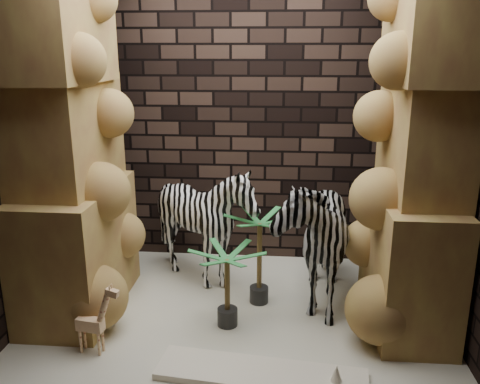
# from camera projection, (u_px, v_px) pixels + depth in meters

# --- Properties ---
(floor) EXTENTS (3.50, 3.50, 0.00)m
(floor) POSITION_uv_depth(u_px,v_px,m) (237.00, 312.00, 4.40)
(floor) COLOR beige
(floor) RESTS_ON ground
(wall_back) EXTENTS (3.50, 0.00, 3.50)m
(wall_back) POSITION_uv_depth(u_px,v_px,m) (248.00, 122.00, 5.18)
(wall_back) COLOR black
(wall_back) RESTS_ON ground
(wall_front) EXTENTS (3.50, 0.00, 3.50)m
(wall_front) POSITION_uv_depth(u_px,v_px,m) (217.00, 185.00, 2.79)
(wall_front) COLOR black
(wall_front) RESTS_ON ground
(wall_left) EXTENTS (0.00, 3.00, 3.00)m
(wall_left) POSITION_uv_depth(u_px,v_px,m) (27.00, 140.00, 4.13)
(wall_left) COLOR black
(wall_left) RESTS_ON ground
(wall_right) EXTENTS (0.00, 3.00, 3.00)m
(wall_right) POSITION_uv_depth(u_px,v_px,m) (464.00, 147.00, 3.84)
(wall_right) COLOR black
(wall_right) RESTS_ON ground
(rock_pillar_left) EXTENTS (0.68, 1.30, 3.00)m
(rock_pillar_left) POSITION_uv_depth(u_px,v_px,m) (68.00, 141.00, 4.10)
(rock_pillar_left) COLOR #B39D49
(rock_pillar_left) RESTS_ON floor
(rock_pillar_right) EXTENTS (0.58, 1.25, 3.00)m
(rock_pillar_right) POSITION_uv_depth(u_px,v_px,m) (420.00, 147.00, 3.86)
(rock_pillar_right) COLOR #B39D49
(rock_pillar_right) RESTS_ON floor
(zebra_right) EXTENTS (0.71, 1.27, 1.47)m
(zebra_right) POSITION_uv_depth(u_px,v_px,m) (311.00, 223.00, 4.46)
(zebra_right) COLOR white
(zebra_right) RESTS_ON floor
(zebra_left) EXTENTS (1.13, 1.34, 1.12)m
(zebra_left) POSITION_uv_depth(u_px,v_px,m) (205.00, 229.00, 4.80)
(zebra_left) COLOR white
(zebra_left) RESTS_ON floor
(giraffe_toy) EXTENTS (0.32, 0.15, 0.60)m
(giraffe_toy) POSITION_uv_depth(u_px,v_px,m) (90.00, 317.00, 3.74)
(giraffe_toy) COLOR #FDCC92
(giraffe_toy) RESTS_ON floor
(palm_front) EXTENTS (0.36, 0.36, 0.86)m
(palm_front) POSITION_uv_depth(u_px,v_px,m) (259.00, 258.00, 4.45)
(palm_front) COLOR #227032
(palm_front) RESTS_ON floor
(palm_back) EXTENTS (0.36, 0.36, 0.69)m
(palm_back) POSITION_uv_depth(u_px,v_px,m) (227.00, 287.00, 4.10)
(palm_back) COLOR #227032
(palm_back) RESTS_ON floor
(surfboard) EXTENTS (1.51, 0.53, 0.05)m
(surfboard) POSITION_uv_depth(u_px,v_px,m) (261.00, 374.00, 3.52)
(surfboard) COLOR #EFE5CA
(surfboard) RESTS_ON floor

